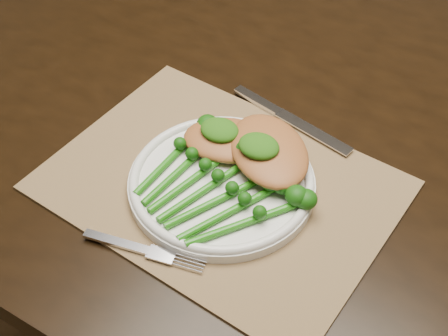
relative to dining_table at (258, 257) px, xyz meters
The scene contains 11 objects.
floor 0.40m from the dining_table, 90.92° to the left, with size 4.00×4.00×0.00m, color brown.
dining_table is the anchor object (origin of this frame).
placemat 0.41m from the dining_table, 86.18° to the right, with size 0.44×0.32×0.00m, color olive.
dinner_plate 0.42m from the dining_table, 84.65° to the right, with size 0.24×0.24×0.02m.
knife 0.38m from the dining_table, 14.80° to the right, with size 0.21×0.06×0.01m.
fork 0.49m from the dining_table, 90.96° to the right, with size 0.16×0.04×0.00m.
chicken_fillet_left 0.42m from the dining_table, 92.63° to the right, with size 0.12×0.09×0.02m, color #AE6632.
chicken_fillet_right 0.43m from the dining_table, 64.41° to the right, with size 0.14×0.10×0.03m, color #AE6632.
pesto_dollop_left 0.43m from the dining_table, 98.80° to the right, with size 0.05×0.05×0.02m, color #18480A.
pesto_dollop_right 0.45m from the dining_table, 70.18° to the right, with size 0.05×0.05×0.02m, color #18480A.
broccolini_bundle 0.44m from the dining_table, 87.77° to the right, with size 0.22×0.23×0.04m.
Camera 1 is at (0.29, -0.77, 1.36)m, focal length 50.00 mm.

